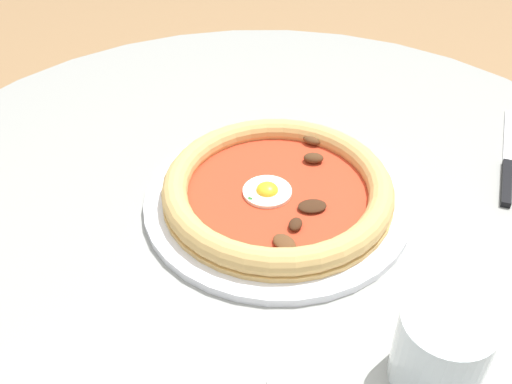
# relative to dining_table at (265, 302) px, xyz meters

# --- Properties ---
(dining_table) EXTENTS (0.99, 0.99, 0.76)m
(dining_table) POSITION_rel_dining_table_xyz_m (0.00, 0.00, 0.00)
(dining_table) COLOR #999993
(dining_table) RESTS_ON ground
(pizza_on_plate) EXTENTS (0.31, 0.31, 0.04)m
(pizza_on_plate) POSITION_rel_dining_table_xyz_m (0.00, -0.02, 0.18)
(pizza_on_plate) COLOR white
(pizza_on_plate) RESTS_ON dining_table
(water_glass) EXTENTS (0.08, 0.08, 0.08)m
(water_glass) POSITION_rel_dining_table_xyz_m (-0.25, 0.08, 0.19)
(water_glass) COLOR silver
(water_glass) RESTS_ON dining_table
(steak_knife) EXTENTS (0.08, 0.21, 0.01)m
(steak_knife) POSITION_rel_dining_table_xyz_m (-0.19, -0.25, 0.16)
(steak_knife) COLOR silver
(steak_knife) RESTS_ON dining_table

